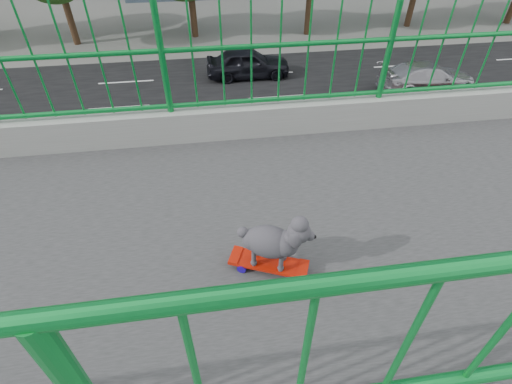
{
  "coord_description": "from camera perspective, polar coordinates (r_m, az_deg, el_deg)",
  "views": [
    {
      "loc": [
        1.79,
        4.33,
        8.98
      ],
      "look_at": [
        -0.64,
        4.68,
        6.88
      ],
      "focal_mm": 26.42,
      "sensor_mm": 36.0,
      "label": 1
    }
  ],
  "objects": [
    {
      "name": "road",
      "position": [
        17.83,
        -21.22,
        7.35
      ],
      "size": [
        18.0,
        90.0,
        0.02
      ],
      "primitive_type": "cube",
      "color": "black",
      "rests_on": "ground"
    },
    {
      "name": "skateboard",
      "position": [
        2.47,
        1.93,
        -10.78
      ],
      "size": [
        0.33,
        0.52,
        0.07
      ],
      "rotation": [
        0.0,
        0.0,
        -0.4
      ],
      "color": "red",
      "rests_on": "footbridge"
    },
    {
      "name": "poodle",
      "position": [
        2.29,
        2.67,
        -7.32
      ],
      "size": [
        0.3,
        0.44,
        0.4
      ],
      "rotation": [
        0.0,
        0.0,
        -0.4
      ],
      "color": "#2F2C31",
      "rests_on": "skateboard"
    },
    {
      "name": "car_0",
      "position": [
        13.26,
        24.94,
        -3.01
      ],
      "size": [
        1.54,
        3.83,
        1.31
      ],
      "primitive_type": "imported",
      "color": "#97979C",
      "rests_on": "ground"
    },
    {
      "name": "car_1",
      "position": [
        16.65,
        27.83,
        5.74
      ],
      "size": [
        1.55,
        4.45,
        1.47
      ],
      "primitive_type": "imported",
      "color": "#AC1706",
      "rests_on": "ground"
    },
    {
      "name": "car_2",
      "position": [
        20.29,
        29.32,
        11.12
      ],
      "size": [
        2.27,
        4.91,
        1.37
      ],
      "primitive_type": "imported",
      "rotation": [
        0.0,
        0.0,
        3.14
      ],
      "color": "#AC1706",
      "rests_on": "ground"
    },
    {
      "name": "car_3",
      "position": [
        22.47,
        24.55,
        15.47
      ],
      "size": [
        2.1,
        5.16,
        1.5
      ],
      "primitive_type": "imported",
      "rotation": [
        0.0,
        0.0,
        3.14
      ],
      "color": "#97979C",
      "rests_on": "ground"
    },
    {
      "name": "car_4",
      "position": [
        22.3,
        -1.22,
        18.94
      ],
      "size": [
        1.86,
        4.63,
        1.58
      ],
      "primitive_type": "imported",
      "rotation": [
        0.0,
        0.0,
        3.14
      ],
      "color": "black",
      "rests_on": "ground"
    }
  ]
}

